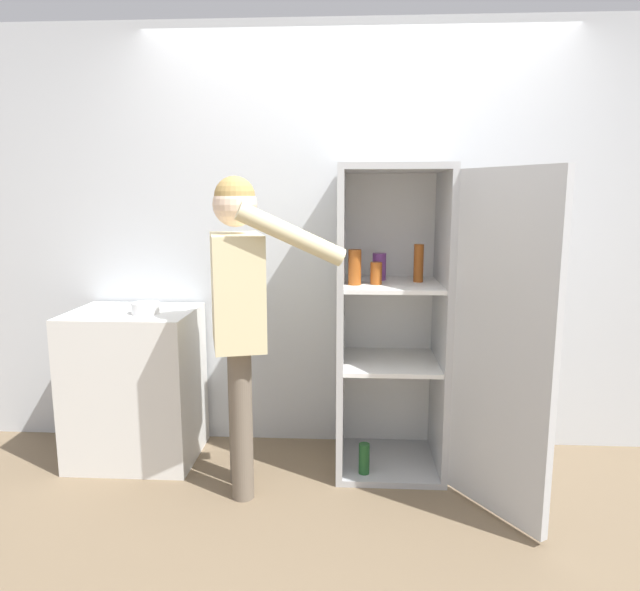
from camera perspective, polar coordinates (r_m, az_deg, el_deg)
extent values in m
plane|color=#7A664C|center=(2.94, 3.27, -21.80)|extent=(12.00, 12.00, 0.00)
cube|color=silver|center=(3.49, 3.49, 5.47)|extent=(7.00, 0.06, 2.55)
cube|color=#B7BABC|center=(3.49, 6.81, -16.07)|extent=(0.59, 0.59, 0.04)
cube|color=#B7BABC|center=(3.15, 7.44, 12.51)|extent=(0.59, 0.59, 0.04)
cube|color=white|center=(3.49, 6.82, -1.56)|extent=(0.59, 0.03, 1.64)
cube|color=#B7BABC|center=(3.21, 2.12, -2.50)|extent=(0.04, 0.59, 1.64)
cube|color=#B7BABC|center=(3.25, 12.05, -2.57)|extent=(0.04, 0.59, 1.64)
cube|color=white|center=(3.28, 7.02, -6.63)|extent=(0.52, 0.52, 0.02)
cube|color=white|center=(3.18, 7.19, 1.07)|extent=(0.52, 0.52, 0.02)
cube|color=#B7BABC|center=(2.78, 17.77, -4.92)|extent=(0.36, 0.52, 1.64)
cylinder|color=#9E4C19|center=(3.10, 5.64, 2.22)|extent=(0.06, 0.06, 0.12)
cylinder|color=#723884|center=(3.26, 5.94, 2.89)|extent=(0.08, 0.08, 0.15)
cylinder|color=#9E4C19|center=(3.22, 9.83, 3.21)|extent=(0.05, 0.05, 0.21)
cylinder|color=#1E5123|center=(3.27, 4.43, -15.95)|extent=(0.06, 0.06, 0.17)
cylinder|color=#9E4C19|center=(3.07, 3.57, 2.84)|extent=(0.07, 0.07, 0.19)
cylinder|color=#726656|center=(3.16, -8.09, -11.45)|extent=(0.11, 0.11, 0.80)
cylinder|color=#726656|center=(3.00, -7.84, -12.67)|extent=(0.11, 0.11, 0.80)
cube|color=beige|center=(2.89, -8.29, 0.55)|extent=(0.35, 0.49, 0.56)
sphere|color=beige|center=(2.86, -8.50, 8.98)|extent=(0.22, 0.22, 0.22)
sphere|color=#AD894C|center=(2.86, -8.52, 9.75)|extent=(0.20, 0.20, 0.20)
cylinder|color=beige|center=(3.14, -8.59, 0.74)|extent=(0.09, 0.09, 0.53)
cylinder|color=beige|center=(2.65, -2.88, 6.09)|extent=(0.52, 0.22, 0.30)
cube|color=white|center=(3.57, -17.93, -8.52)|extent=(0.71, 0.57, 0.89)
cylinder|color=white|center=(3.35, -17.05, -1.21)|extent=(0.15, 0.15, 0.06)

